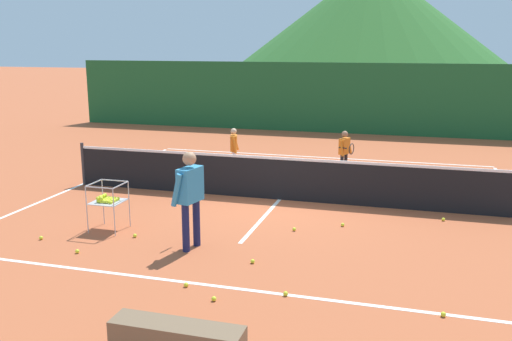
{
  "coord_description": "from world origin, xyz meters",
  "views": [
    {
      "loc": [
        2.83,
        -11.75,
        3.43
      ],
      "look_at": [
        -0.27,
        -0.98,
        0.87
      ],
      "focal_mm": 39.15,
      "sensor_mm": 36.0,
      "label": 1
    }
  ],
  "objects_px": {
    "instructor": "(190,191)",
    "student_1": "(345,149)",
    "tennis_ball_5": "(135,236)",
    "tennis_ball_6": "(294,229)",
    "tennis_ball_4": "(443,219)",
    "tennis_ball_9": "(214,299)",
    "tennis_ball_11": "(186,285)",
    "tennis_ball_7": "(77,251)",
    "tennis_net": "(280,178)",
    "ball_cart": "(107,200)",
    "tennis_ball_10": "(343,225)",
    "tennis_ball_0": "(187,213)",
    "tennis_ball_3": "(41,238)",
    "tennis_ball_8": "(253,261)",
    "tennis_ball_1": "(443,314)",
    "tennis_ball_2": "(286,294)",
    "student_0": "(234,146)"
  },
  "relations": [
    {
      "from": "tennis_ball_2",
      "to": "tennis_ball_6",
      "type": "distance_m",
      "value": 2.77
    },
    {
      "from": "tennis_ball_9",
      "to": "tennis_ball_0",
      "type": "bearing_deg",
      "value": 118.07
    },
    {
      "from": "tennis_ball_2",
      "to": "tennis_ball_5",
      "type": "distance_m",
      "value": 3.54
    },
    {
      "from": "tennis_ball_1",
      "to": "tennis_ball_5",
      "type": "distance_m",
      "value": 5.5
    },
    {
      "from": "instructor",
      "to": "student_1",
      "type": "distance_m",
      "value": 6.34
    },
    {
      "from": "tennis_ball_5",
      "to": "tennis_ball_6",
      "type": "height_order",
      "value": "same"
    },
    {
      "from": "tennis_net",
      "to": "tennis_ball_7",
      "type": "bearing_deg",
      "value": -120.9
    },
    {
      "from": "tennis_ball_4",
      "to": "tennis_ball_9",
      "type": "height_order",
      "value": "same"
    },
    {
      "from": "tennis_ball_6",
      "to": "tennis_ball_9",
      "type": "distance_m",
      "value": 3.19
    },
    {
      "from": "tennis_ball_10",
      "to": "tennis_ball_11",
      "type": "bearing_deg",
      "value": -118.34
    },
    {
      "from": "tennis_ball_4",
      "to": "tennis_ball_6",
      "type": "xyz_separation_m",
      "value": [
        -2.71,
        -1.4,
        0.0
      ]
    },
    {
      "from": "tennis_net",
      "to": "ball_cart",
      "type": "height_order",
      "value": "tennis_net"
    },
    {
      "from": "tennis_ball_4",
      "to": "tennis_ball_9",
      "type": "relative_size",
      "value": 1.0
    },
    {
      "from": "student_0",
      "to": "tennis_ball_0",
      "type": "bearing_deg",
      "value": -85.92
    },
    {
      "from": "student_1",
      "to": "tennis_ball_6",
      "type": "bearing_deg",
      "value": -93.91
    },
    {
      "from": "tennis_ball_10",
      "to": "tennis_ball_9",
      "type": "bearing_deg",
      "value": -109.05
    },
    {
      "from": "tennis_ball_2",
      "to": "tennis_ball_4",
      "type": "height_order",
      "value": "same"
    },
    {
      "from": "ball_cart",
      "to": "tennis_ball_11",
      "type": "xyz_separation_m",
      "value": [
        2.4,
        -1.95,
        -0.55
      ]
    },
    {
      "from": "student_1",
      "to": "tennis_ball_3",
      "type": "xyz_separation_m",
      "value": [
        -4.57,
        -6.42,
        -0.69
      ]
    },
    {
      "from": "tennis_net",
      "to": "tennis_ball_0",
      "type": "bearing_deg",
      "value": -133.54
    },
    {
      "from": "tennis_ball_7",
      "to": "tennis_ball_5",
      "type": "bearing_deg",
      "value": 60.6
    },
    {
      "from": "tennis_ball_3",
      "to": "tennis_ball_0",
      "type": "bearing_deg",
      "value": 47.45
    },
    {
      "from": "tennis_ball_10",
      "to": "tennis_ball_11",
      "type": "distance_m",
      "value": 3.82
    },
    {
      "from": "tennis_ball_4",
      "to": "tennis_ball_6",
      "type": "height_order",
      "value": "same"
    },
    {
      "from": "tennis_ball_7",
      "to": "tennis_ball_1",
      "type": "bearing_deg",
      "value": -6.32
    },
    {
      "from": "tennis_ball_3",
      "to": "student_1",
      "type": "bearing_deg",
      "value": 54.52
    },
    {
      "from": "ball_cart",
      "to": "tennis_ball_7",
      "type": "xyz_separation_m",
      "value": [
        0.13,
        -1.22,
        -0.55
      ]
    },
    {
      "from": "tennis_ball_11",
      "to": "student_1",
      "type": "bearing_deg",
      "value": 80.25
    },
    {
      "from": "tennis_ball_11",
      "to": "tennis_ball_3",
      "type": "bearing_deg",
      "value": 161.08
    },
    {
      "from": "tennis_ball_3",
      "to": "tennis_ball_8",
      "type": "distance_m",
      "value": 3.95
    },
    {
      "from": "student_1",
      "to": "tennis_ball_10",
      "type": "relative_size",
      "value": 17.74
    },
    {
      "from": "tennis_ball_9",
      "to": "tennis_ball_1",
      "type": "bearing_deg",
      "value": 7.54
    },
    {
      "from": "instructor",
      "to": "tennis_ball_4",
      "type": "distance_m",
      "value": 5.14
    },
    {
      "from": "instructor",
      "to": "tennis_ball_11",
      "type": "bearing_deg",
      "value": -70.3
    },
    {
      "from": "tennis_ball_0",
      "to": "tennis_ball_11",
      "type": "xyz_separation_m",
      "value": [
        1.35,
        -3.23,
        0.0
      ]
    },
    {
      "from": "tennis_ball_8",
      "to": "tennis_ball_6",
      "type": "bearing_deg",
      "value": 80.06
    },
    {
      "from": "tennis_ball_5",
      "to": "tennis_ball_10",
      "type": "bearing_deg",
      "value": 25.21
    },
    {
      "from": "tennis_net",
      "to": "tennis_ball_7",
      "type": "distance_m",
      "value": 4.84
    },
    {
      "from": "tennis_ball_2",
      "to": "tennis_ball_8",
      "type": "relative_size",
      "value": 1.0
    },
    {
      "from": "student_1",
      "to": "tennis_ball_3",
      "type": "relative_size",
      "value": 17.74
    },
    {
      "from": "instructor",
      "to": "tennis_ball_7",
      "type": "xyz_separation_m",
      "value": [
        -1.74,
        -0.76,
        -0.98
      ]
    },
    {
      "from": "tennis_net",
      "to": "tennis_ball_5",
      "type": "relative_size",
      "value": 148.23
    },
    {
      "from": "student_1",
      "to": "tennis_ball_1",
      "type": "xyz_separation_m",
      "value": [
        2.23,
        -7.46,
        -0.69
      ]
    },
    {
      "from": "tennis_net",
      "to": "tennis_ball_0",
      "type": "distance_m",
      "value": 2.3
    },
    {
      "from": "student_0",
      "to": "tennis_ball_8",
      "type": "xyz_separation_m",
      "value": [
        2.3,
        -6.02,
        -0.7
      ]
    },
    {
      "from": "tennis_ball_3",
      "to": "tennis_ball_4",
      "type": "bearing_deg",
      "value": 24.16
    },
    {
      "from": "tennis_ball_4",
      "to": "tennis_ball_7",
      "type": "xyz_separation_m",
      "value": [
        -5.96,
        -3.52,
        0.0
      ]
    },
    {
      "from": "tennis_net",
      "to": "tennis_ball_10",
      "type": "bearing_deg",
      "value": -42.94
    },
    {
      "from": "student_1",
      "to": "tennis_ball_7",
      "type": "bearing_deg",
      "value": -117.62
    },
    {
      "from": "tennis_ball_11",
      "to": "tennis_net",
      "type": "bearing_deg",
      "value": 87.6
    }
  ]
}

